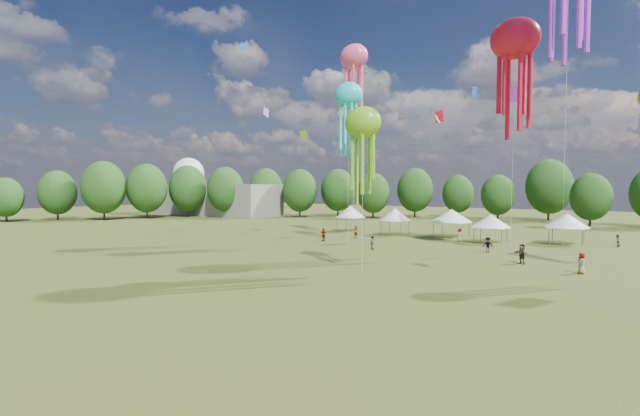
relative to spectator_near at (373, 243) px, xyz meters
The scene contains 8 objects.
ground 38.19m from the spectator_near, 80.42° to the right, with size 300.00×300.00×0.00m, color #384416.
spectator_near is the anchor object (origin of this frame).
spectators_far 12.18m from the spectator_near, 24.01° to the left, with size 34.08×22.57×1.91m.
festival_tents 17.43m from the spectator_near, 78.66° to the left, with size 36.26×9.09×4.25m.
show_kites 23.18m from the spectator_near, 14.65° to the left, with size 36.44×22.51×32.17m.
treeline 25.64m from the spectator_near, 84.29° to the left, with size 201.57×95.24×13.43m.
hangar 74.16m from the spectator_near, 152.38° to the left, with size 40.00×12.00×8.00m, color gray.
radome 91.54m from the spectator_near, 153.70° to the left, with size 9.00×9.00×16.00m.
Camera 1 is at (17.16, -8.19, 7.33)m, focal length 24.67 mm.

